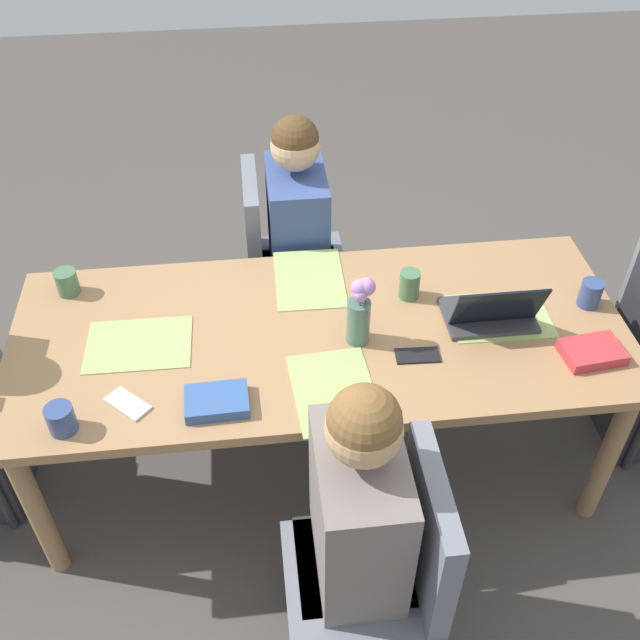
{
  "coord_description": "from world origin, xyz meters",
  "views": [
    {
      "loc": [
        0.21,
        1.86,
        2.47
      ],
      "look_at": [
        0.0,
        0.0,
        0.78
      ],
      "focal_mm": 40.64,
      "sensor_mm": 36.0,
      "label": 1
    }
  ],
  "objects_px": {
    "person_far_left_mid": "(357,546)",
    "person_near_right_near": "(298,257)",
    "coffee_mug_centre_right": "(61,419)",
    "coffee_mug_near_right": "(409,285)",
    "laptop_head_left_left_far": "(491,313)",
    "book_red_cover": "(217,401)",
    "book_blue_cover": "(592,352)",
    "phone_black": "(417,355)",
    "phone_silver": "(128,404)",
    "chair_near_right_near": "(281,255)",
    "dining_table": "(320,345)",
    "flower_vase": "(360,309)",
    "chair_far_left_mid": "(384,567)",
    "coffee_mug_centre_left": "(67,282)",
    "coffee_mug_near_left": "(590,294)"
  },
  "relations": [
    {
      "from": "chair_near_right_near",
      "to": "coffee_mug_near_right",
      "type": "relative_size",
      "value": 8.2
    },
    {
      "from": "coffee_mug_centre_right",
      "to": "phone_silver",
      "type": "height_order",
      "value": "coffee_mug_centre_right"
    },
    {
      "from": "chair_near_right_near",
      "to": "chair_far_left_mid",
      "type": "bearing_deg",
      "value": 96.95
    },
    {
      "from": "chair_near_right_near",
      "to": "book_red_cover",
      "type": "distance_m",
      "value": 1.14
    },
    {
      "from": "coffee_mug_near_right",
      "to": "coffee_mug_centre_left",
      "type": "height_order",
      "value": "coffee_mug_near_right"
    },
    {
      "from": "coffee_mug_centre_left",
      "to": "coffee_mug_centre_right",
      "type": "bearing_deg",
      "value": 96.52
    },
    {
      "from": "chair_near_right_near",
      "to": "coffee_mug_centre_right",
      "type": "xyz_separation_m",
      "value": [
        0.74,
        1.12,
        0.28
      ]
    },
    {
      "from": "book_blue_cover",
      "to": "phone_black",
      "type": "height_order",
      "value": "book_blue_cover"
    },
    {
      "from": "coffee_mug_centre_right",
      "to": "person_far_left_mid",
      "type": "bearing_deg",
      "value": 156.06
    },
    {
      "from": "flower_vase",
      "to": "coffee_mug_centre_left",
      "type": "bearing_deg",
      "value": -20.01
    },
    {
      "from": "coffee_mug_centre_left",
      "to": "book_red_cover",
      "type": "height_order",
      "value": "coffee_mug_centre_left"
    },
    {
      "from": "person_near_right_near",
      "to": "laptop_head_left_left_far",
      "type": "distance_m",
      "value": 0.99
    },
    {
      "from": "flower_vase",
      "to": "coffee_mug_centre_right",
      "type": "relative_size",
      "value": 2.8
    },
    {
      "from": "chair_far_left_mid",
      "to": "chair_near_right_near",
      "type": "xyz_separation_m",
      "value": [
        0.19,
        -1.56,
        0.0
      ]
    },
    {
      "from": "phone_silver",
      "to": "coffee_mug_centre_right",
      "type": "bearing_deg",
      "value": -113.34
    },
    {
      "from": "chair_near_right_near",
      "to": "coffee_mug_centre_left",
      "type": "bearing_deg",
      "value": 29.05
    },
    {
      "from": "dining_table",
      "to": "phone_black",
      "type": "relative_size",
      "value": 14.53
    },
    {
      "from": "coffee_mug_centre_right",
      "to": "coffee_mug_near_right",
      "type": "bearing_deg",
      "value": -156.86
    },
    {
      "from": "chair_far_left_mid",
      "to": "book_blue_cover",
      "type": "height_order",
      "value": "chair_far_left_mid"
    },
    {
      "from": "dining_table",
      "to": "coffee_mug_centre_left",
      "type": "xyz_separation_m",
      "value": [
        0.91,
        -0.32,
        0.12
      ]
    },
    {
      "from": "chair_near_right_near",
      "to": "phone_silver",
      "type": "distance_m",
      "value": 1.21
    },
    {
      "from": "person_far_left_mid",
      "to": "coffee_mug_centre_left",
      "type": "distance_m",
      "value": 1.43
    },
    {
      "from": "laptop_head_left_left_far",
      "to": "book_red_cover",
      "type": "xyz_separation_m",
      "value": [
        0.97,
        0.29,
        -0.02
      ]
    },
    {
      "from": "chair_far_left_mid",
      "to": "flower_vase",
      "type": "distance_m",
      "value": 0.82
    },
    {
      "from": "person_near_right_near",
      "to": "coffee_mug_near_right",
      "type": "height_order",
      "value": "person_near_right_near"
    },
    {
      "from": "person_near_right_near",
      "to": "phone_silver",
      "type": "bearing_deg",
      "value": 57.42
    },
    {
      "from": "chair_near_right_near",
      "to": "coffee_mug_centre_left",
      "type": "relative_size",
      "value": 9.33
    },
    {
      "from": "person_near_right_near",
      "to": "coffee_mug_near_right",
      "type": "distance_m",
      "value": 0.72
    },
    {
      "from": "phone_silver",
      "to": "coffee_mug_centre_left",
      "type": "bearing_deg",
      "value": 157.42
    },
    {
      "from": "dining_table",
      "to": "coffee_mug_near_right",
      "type": "bearing_deg",
      "value": -156.59
    },
    {
      "from": "person_near_right_near",
      "to": "phone_silver",
      "type": "height_order",
      "value": "person_near_right_near"
    },
    {
      "from": "coffee_mug_near_left",
      "to": "phone_black",
      "type": "xyz_separation_m",
      "value": [
        0.68,
        0.2,
        -0.05
      ]
    },
    {
      "from": "coffee_mug_near_right",
      "to": "book_blue_cover",
      "type": "xyz_separation_m",
      "value": [
        -0.55,
        0.38,
        -0.03
      ]
    },
    {
      "from": "phone_black",
      "to": "person_near_right_near",
      "type": "bearing_deg",
      "value": 113.34
    },
    {
      "from": "laptop_head_left_left_far",
      "to": "coffee_mug_centre_left",
      "type": "xyz_separation_m",
      "value": [
        1.52,
        -0.34,
        0.01
      ]
    },
    {
      "from": "phone_black",
      "to": "person_far_left_mid",
      "type": "bearing_deg",
      "value": -114.32
    },
    {
      "from": "laptop_head_left_left_far",
      "to": "phone_silver",
      "type": "bearing_deg",
      "value": 11.33
    },
    {
      "from": "dining_table",
      "to": "chair_far_left_mid",
      "type": "height_order",
      "value": "chair_far_left_mid"
    },
    {
      "from": "book_red_cover",
      "to": "phone_black",
      "type": "bearing_deg",
      "value": -169.63
    },
    {
      "from": "person_far_left_mid",
      "to": "book_red_cover",
      "type": "height_order",
      "value": "person_far_left_mid"
    },
    {
      "from": "person_far_left_mid",
      "to": "book_blue_cover",
      "type": "height_order",
      "value": "person_far_left_mid"
    },
    {
      "from": "laptop_head_left_left_far",
      "to": "coffee_mug_near_right",
      "type": "height_order",
      "value": "laptop_head_left_left_far"
    },
    {
      "from": "flower_vase",
      "to": "coffee_mug_near_right",
      "type": "bearing_deg",
      "value": -136.4
    },
    {
      "from": "dining_table",
      "to": "phone_silver",
      "type": "height_order",
      "value": "phone_silver"
    },
    {
      "from": "chair_near_right_near",
      "to": "coffee_mug_centre_right",
      "type": "bearing_deg",
      "value": 56.64
    },
    {
      "from": "dining_table",
      "to": "book_red_cover",
      "type": "height_order",
      "value": "book_red_cover"
    },
    {
      "from": "coffee_mug_centre_left",
      "to": "phone_silver",
      "type": "bearing_deg",
      "value": 113.88
    },
    {
      "from": "flower_vase",
      "to": "book_blue_cover",
      "type": "relative_size",
      "value": 1.32
    },
    {
      "from": "person_far_left_mid",
      "to": "person_near_right_near",
      "type": "xyz_separation_m",
      "value": [
        0.04,
        -1.44,
        0.0
      ]
    },
    {
      "from": "coffee_mug_near_right",
      "to": "coffee_mug_centre_left",
      "type": "bearing_deg",
      "value": -7.54
    }
  ]
}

